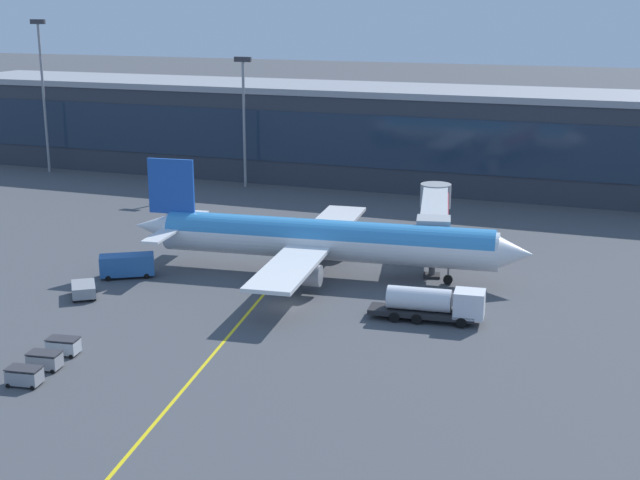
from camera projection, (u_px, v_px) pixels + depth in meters
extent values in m
plane|color=#47494F|center=(288.00, 306.00, 87.66)|extent=(700.00, 700.00, 0.00)
cube|color=yellow|center=(263.00, 296.00, 90.69)|extent=(11.78, 79.21, 0.01)
cube|color=#2D333D|center=(487.00, 143.00, 140.73)|extent=(189.76, 18.26, 14.62)
cube|color=#1E2D42|center=(477.00, 147.00, 132.21)|extent=(184.07, 0.16, 8.19)
cube|color=#99999E|center=(490.00, 94.00, 138.69)|extent=(193.55, 18.63, 1.00)
cylinder|color=white|center=(327.00, 241.00, 96.59)|extent=(37.16, 8.00, 4.15)
cylinder|color=#388CD1|center=(327.00, 238.00, 96.49)|extent=(36.41, 7.76, 3.98)
cone|color=white|center=(513.00, 253.00, 91.91)|extent=(4.54, 4.35, 3.94)
cone|color=white|center=(155.00, 226.00, 101.20)|extent=(5.32, 4.03, 3.53)
cube|color=#1E51B2|center=(171.00, 186.00, 99.45)|extent=(5.40, 0.92, 6.22)
cube|color=white|center=(191.00, 218.00, 104.41)|extent=(2.69, 6.81, 0.24)
cube|color=white|center=(162.00, 235.00, 96.64)|extent=(2.69, 6.81, 0.24)
cube|color=white|center=(334.00, 222.00, 106.22)|extent=(6.40, 15.93, 0.40)
cube|color=white|center=(288.00, 268.00, 87.82)|extent=(6.40, 15.93, 0.40)
cylinder|color=#939399|center=(337.00, 240.00, 103.75)|extent=(3.42, 2.60, 2.28)
cylinder|color=#939399|center=(306.00, 275.00, 90.57)|extent=(3.42, 2.60, 2.28)
cylinder|color=black|center=(448.00, 280.00, 94.34)|extent=(1.04, 0.50, 1.00)
cylinder|color=slate|center=(448.00, 272.00, 94.11)|extent=(0.20, 0.20, 1.79)
cylinder|color=black|center=(311.00, 265.00, 99.73)|extent=(1.04, 0.50, 1.00)
cylinder|color=slate|center=(311.00, 257.00, 99.50)|extent=(0.20, 0.20, 1.79)
cylinder|color=black|center=(303.00, 274.00, 96.24)|extent=(1.04, 0.50, 1.00)
cylinder|color=slate|center=(303.00, 266.00, 96.00)|extent=(0.20, 0.20, 1.79)
cube|color=#B2B7BC|center=(434.00, 212.00, 104.23)|extent=(6.72, 18.24, 2.80)
cube|color=red|center=(435.00, 212.00, 104.23)|extent=(6.24, 15.45, 1.54)
cube|color=#9EA3A8|center=(433.00, 231.00, 95.62)|extent=(4.19, 3.89, 2.94)
cylinder|color=#4C4C51|center=(432.00, 260.00, 96.48)|extent=(0.70, 0.70, 3.77)
cube|color=#262628|center=(432.00, 275.00, 96.93)|extent=(2.14, 2.14, 0.30)
cylinder|color=gray|center=(436.00, 196.00, 112.85)|extent=(3.90, 3.90, 3.08)
cylinder|color=gray|center=(435.00, 221.00, 113.70)|extent=(1.80, 1.80, 3.77)
cube|color=#232326|center=(422.00, 313.00, 83.64)|extent=(10.20, 3.49, 0.50)
cube|color=silver|center=(469.00, 304.00, 82.26)|extent=(3.04, 2.77, 2.50)
cube|color=black|center=(483.00, 300.00, 81.83)|extent=(0.39, 2.30, 1.12)
cylinder|color=silver|center=(419.00, 299.00, 83.35)|extent=(6.19, 2.79, 2.20)
cylinder|color=black|center=(464.00, 314.00, 83.90)|extent=(1.03, 0.45, 1.00)
cylinder|color=black|center=(461.00, 323.00, 81.67)|extent=(1.03, 0.45, 1.00)
cylinder|color=black|center=(420.00, 311.00, 84.89)|extent=(1.03, 0.45, 1.00)
cylinder|color=black|center=(417.00, 319.00, 82.66)|extent=(1.03, 0.45, 1.00)
cylinder|color=black|center=(398.00, 309.00, 85.39)|extent=(1.03, 0.45, 1.00)
cylinder|color=black|center=(394.00, 317.00, 83.17)|extent=(1.03, 0.45, 1.00)
cube|color=#285B9E|center=(127.00, 265.00, 96.53)|extent=(6.15, 4.99, 2.20)
cube|color=black|center=(113.00, 262.00, 96.16)|extent=(2.81, 2.83, 0.66)
cylinder|color=black|center=(108.00, 278.00, 95.45)|extent=(0.64, 0.53, 0.60)
cylinder|color=black|center=(109.00, 273.00, 97.41)|extent=(0.64, 0.53, 0.60)
cylinder|color=black|center=(147.00, 276.00, 96.23)|extent=(0.64, 0.53, 0.60)
cylinder|color=black|center=(146.00, 271.00, 98.19)|extent=(0.64, 0.53, 0.60)
cube|color=gray|center=(84.00, 289.00, 90.12)|extent=(4.10, 4.43, 1.10)
cube|color=black|center=(83.00, 285.00, 90.95)|extent=(2.46, 2.29, 0.33)
cylinder|color=black|center=(73.00, 291.00, 91.22)|extent=(0.56, 0.63, 0.60)
cylinder|color=black|center=(94.00, 289.00, 91.77)|extent=(0.56, 0.63, 0.60)
cylinder|color=black|center=(74.00, 299.00, 88.75)|extent=(0.56, 0.63, 0.60)
cylinder|color=black|center=(95.00, 297.00, 89.31)|extent=(0.56, 0.63, 0.60)
cube|color=gray|center=(24.00, 376.00, 69.48)|extent=(2.79, 1.86, 1.10)
cube|color=#333338|center=(24.00, 368.00, 69.30)|extent=(2.85, 1.90, 0.10)
cylinder|color=black|center=(8.00, 386.00, 69.12)|extent=(0.37, 0.17, 0.36)
cylinder|color=black|center=(18.00, 378.00, 70.54)|extent=(0.37, 0.17, 0.36)
cylinder|color=black|center=(32.00, 388.00, 68.71)|extent=(0.37, 0.17, 0.36)
cylinder|color=black|center=(42.00, 380.00, 70.13)|extent=(0.37, 0.17, 0.36)
cube|color=gray|center=(45.00, 361.00, 72.50)|extent=(2.79, 1.86, 1.10)
cube|color=#333338|center=(44.00, 353.00, 72.32)|extent=(2.85, 1.90, 0.10)
cylinder|color=black|center=(29.00, 370.00, 72.14)|extent=(0.37, 0.17, 0.36)
cylinder|color=black|center=(38.00, 362.00, 73.56)|extent=(0.37, 0.17, 0.36)
cylinder|color=black|center=(52.00, 372.00, 71.73)|extent=(0.37, 0.17, 0.36)
cylinder|color=black|center=(61.00, 365.00, 73.15)|extent=(0.37, 0.17, 0.36)
cube|color=#B2B7BC|center=(63.00, 346.00, 75.53)|extent=(2.79, 1.86, 1.10)
cube|color=#333338|center=(63.00, 339.00, 75.35)|extent=(2.85, 1.90, 0.10)
cylinder|color=black|center=(48.00, 355.00, 75.17)|extent=(0.37, 0.17, 0.36)
cylinder|color=black|center=(57.00, 348.00, 76.59)|extent=(0.37, 0.17, 0.36)
cylinder|color=black|center=(71.00, 357.00, 74.76)|extent=(0.37, 0.17, 0.36)
cylinder|color=black|center=(79.00, 350.00, 76.18)|extent=(0.37, 0.17, 0.36)
cylinder|color=gray|center=(244.00, 125.00, 141.37)|extent=(0.44, 0.44, 19.90)
cube|color=#333338|center=(243.00, 59.00, 138.67)|extent=(2.80, 0.50, 0.80)
cylinder|color=gray|center=(44.00, 99.00, 153.25)|extent=(0.44, 0.44, 25.33)
cube|color=#333338|center=(38.00, 22.00, 149.84)|extent=(2.80, 0.50, 0.80)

